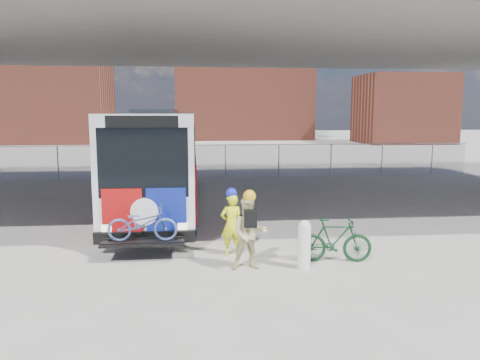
{
  "coord_description": "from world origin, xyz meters",
  "views": [
    {
      "loc": [
        -0.73,
        -13.75,
        3.58
      ],
      "look_at": [
        0.62,
        -0.1,
        1.6
      ],
      "focal_mm": 35.0,
      "sensor_mm": 36.0,
      "label": 1
    }
  ],
  "objects": [
    {
      "name": "ground",
      "position": [
        0.0,
        0.0,
        0.0
      ],
      "size": [
        160.0,
        160.0,
        0.0
      ],
      "primitive_type": "plane",
      "color": "#9E9991",
      "rests_on": "ground"
    },
    {
      "name": "bus",
      "position": [
        -2.0,
        4.06,
        2.11
      ],
      "size": [
        2.67,
        12.9,
        3.69
      ],
      "color": "silver",
      "rests_on": "ground"
    },
    {
      "name": "overpass",
      "position": [
        0.0,
        4.0,
        6.54
      ],
      "size": [
        40.0,
        16.0,
        7.95
      ],
      "color": "#605E59",
      "rests_on": "ground"
    },
    {
      "name": "chainlink_fence",
      "position": [
        0.0,
        12.0,
        1.42
      ],
      "size": [
        30.0,
        0.06,
        30.0
      ],
      "color": "gray",
      "rests_on": "ground"
    },
    {
      "name": "brick_buildings",
      "position": [
        1.23,
        48.23,
        5.42
      ],
      "size": [
        54.0,
        22.0,
        12.0
      ],
      "color": "brown",
      "rests_on": "ground"
    },
    {
      "name": "smokestack",
      "position": [
        14.0,
        55.0,
        12.5
      ],
      "size": [
        2.2,
        2.2,
        25.0
      ],
      "primitive_type": "cylinder",
      "color": "brown",
      "rests_on": "ground"
    },
    {
      "name": "bollard",
      "position": [
        1.77,
        -3.5,
        0.61
      ],
      "size": [
        0.3,
        0.3,
        1.14
      ],
      "color": "white",
      "rests_on": "ground"
    },
    {
      "name": "cyclist_hivis",
      "position": [
        0.19,
        -2.26,
        0.83
      ],
      "size": [
        0.63,
        0.47,
        1.72
      ],
      "rotation": [
        0.0,
        0.0,
        3.33
      ],
      "color": "yellow",
      "rests_on": "ground"
    },
    {
      "name": "cyclist_tan",
      "position": [
        0.5,
        -3.44,
        0.88
      ],
      "size": [
        0.83,
        0.65,
        1.86
      ],
      "rotation": [
        0.0,
        0.0,
        0.01
      ],
      "color": "#D2C687",
      "rests_on": "ground"
    },
    {
      "name": "bike_parked",
      "position": [
        2.61,
        -3.11,
        0.54
      ],
      "size": [
        1.84,
        0.72,
        1.07
      ],
      "primitive_type": "imported",
      "rotation": [
        0.0,
        0.0,
        1.45
      ],
      "color": "#11381C",
      "rests_on": "ground"
    }
  ]
}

